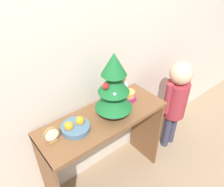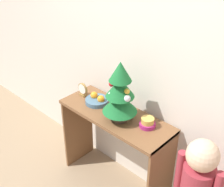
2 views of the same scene
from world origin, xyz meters
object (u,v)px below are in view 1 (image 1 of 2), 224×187
at_px(mini_tree, 114,88).
at_px(desk_clock, 51,135).
at_px(fruit_bowl, 75,127).
at_px(singing_bowl, 128,96).
at_px(child_figure, 176,96).

xyz_separation_m(mini_tree, desk_clock, (-0.49, 0.04, -0.19)).
distance_m(mini_tree, fruit_bowl, 0.39).
distance_m(singing_bowl, desk_clock, 0.72).
xyz_separation_m(fruit_bowl, singing_bowl, (0.54, 0.03, 0.01)).
relative_size(singing_bowl, child_figure, 0.13).
distance_m(mini_tree, child_figure, 0.86).
bearing_deg(singing_bowl, mini_tree, -160.97).
xyz_separation_m(desk_clock, child_figure, (1.26, -0.08, -0.22)).
bearing_deg(desk_clock, child_figure, -3.63).
height_order(singing_bowl, child_figure, child_figure).
height_order(singing_bowl, desk_clock, desk_clock).
distance_m(fruit_bowl, singing_bowl, 0.54).
bearing_deg(child_figure, mini_tree, 176.92).
bearing_deg(fruit_bowl, desk_clock, -177.88).
bearing_deg(singing_bowl, child_figure, -12.40).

